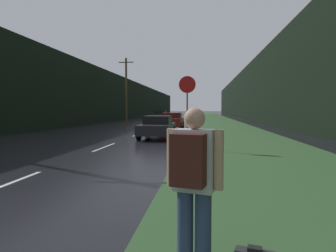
{
  "coord_description": "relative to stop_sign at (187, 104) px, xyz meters",
  "views": [
    {
      "loc": [
        4.49,
        1.27,
        1.73
      ],
      "look_at": [
        2.72,
        16.34,
        0.89
      ],
      "focal_mm": 32.0,
      "sensor_mm": 36.0,
      "label": 1
    }
  ],
  "objects": [
    {
      "name": "car_passing_far",
      "position": [
        -2.02,
        12.86,
        -1.23
      ],
      "size": [
        1.97,
        4.0,
        1.44
      ],
      "rotation": [
        0.0,
        0.0,
        3.14
      ],
      "color": "maroon",
      "rests_on": "ground_plane"
    },
    {
      "name": "grass_verge",
      "position": [
        2.75,
        25.79,
        -1.95
      ],
      "size": [
        6.0,
        240.0,
        0.02
      ],
      "primitive_type": "cube",
      "color": "#33562D",
      "rests_on": "ground_plane"
    },
    {
      "name": "stop_sign",
      "position": [
        0.0,
        0.0,
        0.0
      ],
      "size": [
        0.73,
        0.07,
        3.16
      ],
      "color": "slate",
      "rests_on": "ground_plane"
    },
    {
      "name": "car_passing_near",
      "position": [
        -2.02,
        4.73,
        -1.27
      ],
      "size": [
        1.9,
        4.24,
        1.34
      ],
      "rotation": [
        0.0,
        0.0,
        3.14
      ],
      "color": "black",
      "rests_on": "ground_plane"
    },
    {
      "name": "car_oncoming",
      "position": [
        -5.58,
        30.88,
        -1.17
      ],
      "size": [
        1.95,
        4.1,
        1.58
      ],
      "color": "black",
      "rests_on": "ground_plane"
    },
    {
      "name": "lane_stripe_d",
      "position": [
        -3.8,
        7.28,
        -1.96
      ],
      "size": [
        0.12,
        3.0,
        0.01
      ],
      "primitive_type": "cube",
      "color": "silver",
      "rests_on": "ground_plane"
    },
    {
      "name": "lane_stripe_b",
      "position": [
        -3.8,
        -6.72,
        -1.96
      ],
      "size": [
        0.12,
        3.0,
        0.01
      ],
      "primitive_type": "cube",
      "color": "silver",
      "rests_on": "ground_plane"
    },
    {
      "name": "utility_pole_far",
      "position": [
        -8.6,
        22.68,
        2.13
      ],
      "size": [
        1.8,
        0.24,
        7.92
      ],
      "color": "#4C3823",
      "rests_on": "ground_plane"
    },
    {
      "name": "lane_stripe_c",
      "position": [
        -3.8,
        0.28,
        -1.96
      ],
      "size": [
        0.12,
        3.0,
        0.01
      ],
      "primitive_type": "cube",
      "color": "silver",
      "rests_on": "ground_plane"
    },
    {
      "name": "hitchhiker_with_backpack",
      "position": [
        0.59,
        -9.91,
        -0.96
      ],
      "size": [
        0.59,
        0.49,
        1.75
      ],
      "rotation": [
        0.0,
        0.0,
        -0.27
      ],
      "color": "navy",
      "rests_on": "ground_plane"
    },
    {
      "name": "lane_stripe_e",
      "position": [
        -3.8,
        14.28,
        -1.96
      ],
      "size": [
        0.12,
        3.0,
        0.01
      ],
      "primitive_type": "cube",
      "color": "silver",
      "rests_on": "ground_plane"
    },
    {
      "name": "treeline_near_side",
      "position": [
        8.75,
        35.79,
        2.5
      ],
      "size": [
        2.0,
        140.0,
        8.92
      ],
      "primitive_type": "cube",
      "color": "black",
      "rests_on": "ground_plane"
    },
    {
      "name": "treeline_far_side",
      "position": [
        -13.36,
        35.79,
        1.58
      ],
      "size": [
        2.0,
        140.0,
        7.08
      ],
      "primitive_type": "cube",
      "color": "black",
      "rests_on": "ground_plane"
    }
  ]
}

